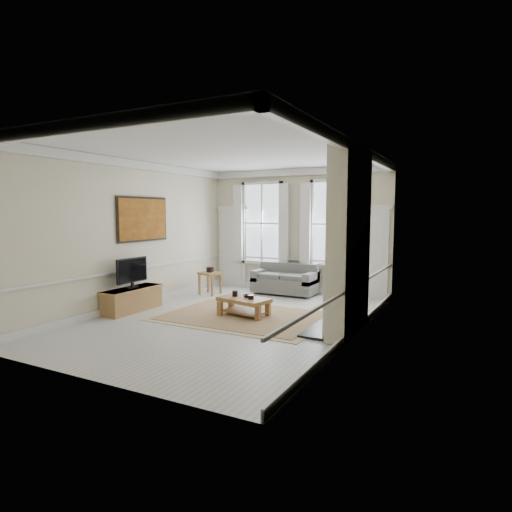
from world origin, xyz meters
The scene contains 23 objects.
floor centered at (0.00, 0.00, 0.00)m, with size 7.20×7.20×0.00m, color #B7B5AD.
ceiling centered at (0.00, 0.00, 3.40)m, with size 7.20×7.20×0.00m, color white.
back_wall centered at (0.00, 3.60, 1.70)m, with size 5.20×5.20×0.00m, color beige.
left_wall centered at (-2.60, 0.00, 1.70)m, with size 7.20×7.20×0.00m, color beige.
right_wall centered at (2.60, 0.00, 1.70)m, with size 7.20×7.20×0.00m, color beige.
window_left centered at (-1.05, 3.55, 1.90)m, with size 1.26×0.20×2.20m, color #B2BCC6, non-canonical shape.
window_right centered at (1.05, 3.55, 1.90)m, with size 1.26×0.20×2.20m, color #B2BCC6, non-canonical shape.
door_left centered at (-2.05, 3.56, 1.15)m, with size 0.90×0.08×2.30m, color silver.
door_right centered at (2.05, 3.56, 1.15)m, with size 0.90×0.08×2.30m, color silver.
painting centered at (-2.56, 0.30, 2.05)m, with size 0.05×1.66×1.06m, color #A1671B.
chimney_breast centered at (2.43, 0.20, 1.70)m, with size 0.35×1.70×3.38m, color beige.
hearth centered at (2.00, 0.20, 0.03)m, with size 0.55×1.50×0.05m, color black.
fireplace centered at (2.20, 0.20, 0.73)m, with size 0.21×1.45×1.33m.
mirror centered at (2.21, 0.20, 2.05)m, with size 0.06×1.26×1.06m, color gold.
sofa centered at (-0.11, 3.11, 0.35)m, with size 1.70×0.83×0.83m.
side_table centered at (-1.90, 2.12, 0.49)m, with size 0.61×0.61×0.60m.
rug centered at (0.13, 0.38, 0.01)m, with size 3.50×2.60×0.02m, color #9A794F.
coffee_table centered at (0.13, 0.38, 0.32)m, with size 1.18×0.83×0.40m.
ceramic_pot_a centered at (-0.12, 0.43, 0.46)m, with size 0.12×0.12×0.12m, color black.
ceramic_pot_b centered at (0.33, 0.33, 0.45)m, with size 0.12×0.12×0.09m, color black.
bowl centered at (0.18, 0.48, 0.43)m, with size 0.23×0.23×0.06m, color black.
tv_stand centered at (-2.34, -0.36, 0.26)m, with size 0.47×1.48×0.53m, color olive.
tv centered at (-2.32, -0.36, 0.92)m, with size 0.08×0.90×0.68m.
Camera 1 is at (4.51, -7.42, 2.22)m, focal length 30.00 mm.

